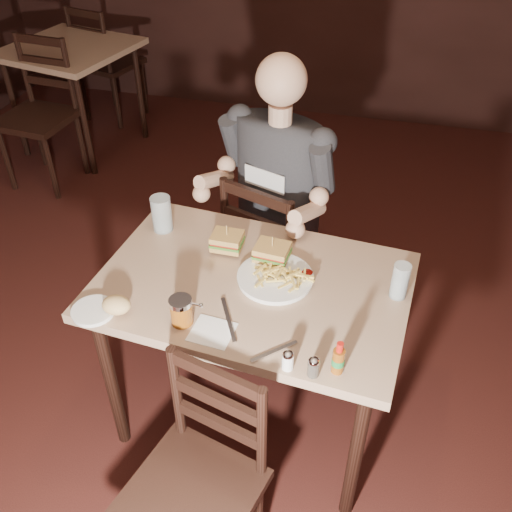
% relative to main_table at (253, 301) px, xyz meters
% --- Properties ---
extents(room_shell, '(7.00, 7.00, 7.00)m').
position_rel_main_table_xyz_m(room_shell, '(0.06, -0.35, 0.72)').
color(room_shell, black).
rests_on(room_shell, ground).
extents(main_table, '(1.15, 0.82, 0.77)m').
position_rel_main_table_xyz_m(main_table, '(0.00, 0.00, 0.00)').
color(main_table, tan).
rests_on(main_table, ground).
extents(bg_table, '(0.95, 0.95, 0.77)m').
position_rel_main_table_xyz_m(bg_table, '(-1.88, 2.12, 0.00)').
color(bg_table, tan).
rests_on(bg_table, ground).
extents(chair_far, '(0.53, 0.55, 0.88)m').
position_rel_main_table_xyz_m(chair_far, '(-0.03, 0.60, -0.24)').
color(chair_far, black).
rests_on(chair_far, ground).
extents(chair_near, '(0.48, 0.51, 0.83)m').
position_rel_main_table_xyz_m(chair_near, '(-0.04, -0.63, -0.26)').
color(chair_near, black).
rests_on(chair_near, ground).
extents(bg_chair_far, '(0.53, 0.56, 0.92)m').
position_rel_main_table_xyz_m(bg_chair_far, '(-1.88, 2.67, -0.22)').
color(bg_chair_far, black).
rests_on(bg_chair_far, ground).
extents(bg_chair_near, '(0.48, 0.52, 0.95)m').
position_rel_main_table_xyz_m(bg_chair_near, '(-1.88, 1.57, -0.20)').
color(bg_chair_near, black).
rests_on(bg_chair_near, ground).
extents(diner, '(0.64, 0.58, 0.93)m').
position_rel_main_table_xyz_m(diner, '(-0.05, 0.56, 0.24)').
color(diner, '#2A292E').
rests_on(diner, chair_far).
extents(dinner_plate, '(0.29, 0.29, 0.02)m').
position_rel_main_table_xyz_m(dinner_plate, '(0.08, 0.03, 0.10)').
color(dinner_plate, white).
rests_on(dinner_plate, main_table).
extents(sandwich_left, '(0.11, 0.09, 0.10)m').
position_rel_main_table_xyz_m(sandwich_left, '(-0.14, 0.15, 0.16)').
color(sandwich_left, tan).
rests_on(sandwich_left, dinner_plate).
extents(sandwich_right, '(0.13, 0.11, 0.10)m').
position_rel_main_table_xyz_m(sandwich_right, '(0.04, 0.13, 0.16)').
color(sandwich_right, tan).
rests_on(sandwich_right, dinner_plate).
extents(fries_pile, '(0.25, 0.19, 0.04)m').
position_rel_main_table_xyz_m(fries_pile, '(0.10, 0.01, 0.12)').
color(fries_pile, '#E3C257').
rests_on(fries_pile, dinner_plate).
extents(ketchup_dollop, '(0.04, 0.04, 0.01)m').
position_rel_main_table_xyz_m(ketchup_dollop, '(0.18, 0.08, 0.11)').
color(ketchup_dollop, maroon).
rests_on(ketchup_dollop, dinner_plate).
extents(glass_left, '(0.09, 0.09, 0.15)m').
position_rel_main_table_xyz_m(glass_left, '(-0.43, 0.23, 0.16)').
color(glass_left, silver).
rests_on(glass_left, main_table).
extents(glass_right, '(0.06, 0.06, 0.13)m').
position_rel_main_table_xyz_m(glass_right, '(0.50, 0.05, 0.16)').
color(glass_right, silver).
rests_on(glass_right, main_table).
extents(hot_sauce, '(0.04, 0.04, 0.12)m').
position_rel_main_table_xyz_m(hot_sauce, '(0.35, -0.33, 0.15)').
color(hot_sauce, brown).
rests_on(hot_sauce, main_table).
extents(salt_shaker, '(0.04, 0.04, 0.06)m').
position_rel_main_table_xyz_m(salt_shaker, '(0.20, -0.35, 0.12)').
color(salt_shaker, white).
rests_on(salt_shaker, main_table).
extents(pepper_shaker, '(0.04, 0.04, 0.07)m').
position_rel_main_table_xyz_m(pepper_shaker, '(0.28, -0.36, 0.12)').
color(pepper_shaker, '#38332D').
rests_on(pepper_shaker, main_table).
extents(syrup_dispenser, '(0.08, 0.08, 0.10)m').
position_rel_main_table_xyz_m(syrup_dispenser, '(-0.17, -0.25, 0.14)').
color(syrup_dispenser, brown).
rests_on(syrup_dispenser, main_table).
extents(napkin, '(0.14, 0.14, 0.00)m').
position_rel_main_table_xyz_m(napkin, '(-0.07, -0.27, 0.09)').
color(napkin, white).
rests_on(napkin, main_table).
extents(knife, '(0.11, 0.19, 0.01)m').
position_rel_main_table_xyz_m(knife, '(-0.03, -0.20, 0.10)').
color(knife, silver).
rests_on(knife, napkin).
extents(fork, '(0.13, 0.12, 0.01)m').
position_rel_main_table_xyz_m(fork, '(0.15, -0.30, 0.10)').
color(fork, silver).
rests_on(fork, napkin).
extents(side_plate, '(0.15, 0.15, 0.01)m').
position_rel_main_table_xyz_m(side_plate, '(-0.48, -0.28, 0.10)').
color(side_plate, white).
rests_on(side_plate, main_table).
extents(bread_roll, '(0.10, 0.09, 0.06)m').
position_rel_main_table_xyz_m(bread_roll, '(-0.40, -0.26, 0.13)').
color(bread_roll, tan).
rests_on(bread_roll, side_plate).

